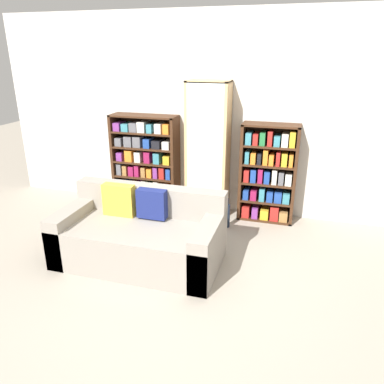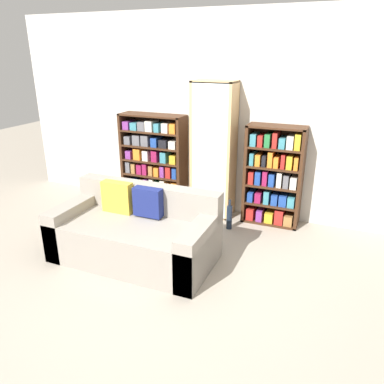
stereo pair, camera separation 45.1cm
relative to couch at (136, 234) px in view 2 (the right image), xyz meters
The scene contains 7 objects.
ground_plane 0.86m from the couch, 50.25° to the right, with size 16.00×16.00×0.00m, color gray.
wall_back 2.08m from the couch, 73.15° to the left, with size 6.65×0.06×2.70m.
couch is the anchor object (origin of this frame).
bookshelf_left 1.64m from the couch, 110.39° to the left, with size 0.96×0.32×1.35m.
display_cabinet 1.66m from the couch, 75.79° to the left, with size 0.56×0.36×1.83m.
bookshelf_right 1.96m from the couch, 51.25° to the left, with size 0.74×0.32×1.31m.
wine_bottle 1.32m from the couch, 55.41° to the left, with size 0.07×0.07×0.40m.
Camera 2 is at (1.48, -2.56, 2.18)m, focal length 35.00 mm.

